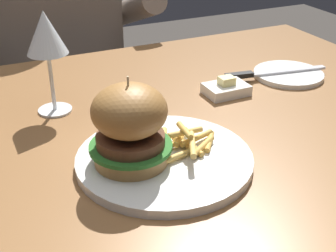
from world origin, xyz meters
TOP-DOWN VIEW (x-y plane):
  - dining_table at (0.00, 0.00)m, footprint 1.33×0.79m
  - main_plate at (0.03, -0.13)m, footprint 0.26×0.26m
  - burger_sandwich at (-0.02, -0.13)m, footprint 0.12×0.12m
  - fries_pile at (0.07, -0.13)m, footprint 0.11×0.11m
  - wine_glass at (-0.07, 0.11)m, footprint 0.07×0.07m
  - bread_plate at (0.42, 0.07)m, footprint 0.15×0.15m
  - table_knife at (0.37, 0.07)m, footprint 0.23×0.05m
  - butter_dish at (0.25, 0.04)m, footprint 0.08×0.06m
  - diner_person at (0.05, 0.67)m, footprint 0.51×0.36m

SIDE VIEW (x-z plane):
  - diner_person at x=0.05m, z-range -0.02..1.15m
  - dining_table at x=0.00m, z-range 0.28..1.02m
  - bread_plate at x=0.42m, z-range 0.74..0.75m
  - main_plate at x=0.03m, z-range 0.74..0.75m
  - butter_dish at x=0.25m, z-range 0.73..0.77m
  - table_knife at x=0.37m, z-range 0.75..0.76m
  - fries_pile at x=0.07m, z-range 0.75..0.78m
  - burger_sandwich at x=-0.02m, z-range 0.75..0.88m
  - wine_glass at x=-0.07m, z-range 0.79..0.97m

